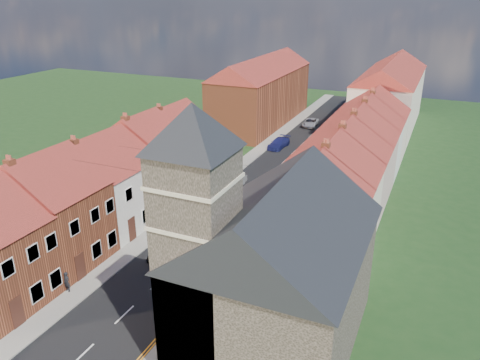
% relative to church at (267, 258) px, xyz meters
% --- Properties ---
extents(ground, '(160.00, 160.00, 0.00)m').
position_rel_church_xyz_m(ground, '(-9.36, -3.32, -5.88)').
color(ground, '#26441D').
rests_on(ground, ground).
extents(road, '(7.00, 90.00, 0.02)m').
position_rel_church_xyz_m(road, '(-9.36, 26.68, -5.87)').
color(road, black).
rests_on(road, ground).
extents(pavement_left, '(1.80, 90.00, 0.12)m').
position_rel_church_xyz_m(pavement_left, '(-13.76, 26.68, -5.82)').
color(pavement_left, '#AAA19A').
rests_on(pavement_left, ground).
extents(pavement_right, '(1.80, 90.00, 0.12)m').
position_rel_church_xyz_m(pavement_right, '(-4.96, 26.68, -5.82)').
color(pavement_right, '#AAA19A').
rests_on(pavement_right, ground).
extents(church, '(11.25, 14.25, 15.20)m').
position_rel_church_xyz_m(church, '(0.00, 0.00, 0.00)').
color(church, '#29251D').
rests_on(church, ground).
extents(cottage_r_tudor, '(8.30, 5.20, 9.00)m').
position_rel_church_xyz_m(cottage_r_tudor, '(-0.09, 9.37, -1.41)').
color(cottage_r_tudor, beige).
rests_on(cottage_r_tudor, ground).
extents(cottage_r_white_near, '(8.30, 6.00, 9.00)m').
position_rel_church_xyz_m(cottage_r_white_near, '(-0.06, 14.77, -1.40)').
color(cottage_r_white_near, beige).
rests_on(cottage_r_white_near, ground).
extents(cottage_r_cream_mid, '(8.30, 5.20, 9.00)m').
position_rel_church_xyz_m(cottage_r_cream_mid, '(-0.06, 20.17, -1.40)').
color(cottage_r_cream_mid, beige).
rests_on(cottage_r_cream_mid, ground).
extents(cottage_r_pink, '(8.30, 6.00, 9.00)m').
position_rel_church_xyz_m(cottage_r_pink, '(-0.06, 25.57, -1.40)').
color(cottage_r_pink, beige).
rests_on(cottage_r_pink, ground).
extents(cottage_r_white_far, '(8.30, 5.20, 9.00)m').
position_rel_church_xyz_m(cottage_r_white_far, '(-0.06, 30.97, -1.40)').
color(cottage_r_white_far, beige).
rests_on(cottage_r_white_far, ground).
extents(cottage_r_cream_far, '(8.30, 6.00, 9.00)m').
position_rel_church_xyz_m(cottage_r_cream_far, '(-0.06, 36.37, -1.40)').
color(cottage_r_cream_far, beige).
rests_on(cottage_r_cream_far, ground).
extents(cottage_l_cream, '(8.30, 6.30, 9.10)m').
position_rel_church_xyz_m(cottage_l_cream, '(-18.66, 2.22, -1.35)').
color(cottage_l_cream, brown).
rests_on(cottage_l_cream, ground).
extents(cottage_l_white, '(8.30, 6.90, 8.80)m').
position_rel_church_xyz_m(cottage_l_white, '(-18.66, 8.62, -1.51)').
color(cottage_l_white, beige).
rests_on(cottage_l_white, ground).
extents(cottage_l_brick_mid, '(8.30, 5.70, 9.10)m').
position_rel_church_xyz_m(cottage_l_brick_mid, '(-18.66, 14.72, -1.35)').
color(cottage_l_brick_mid, beige).
rests_on(cottage_l_brick_mid, ground).
extents(cottage_l_pink, '(8.30, 6.30, 8.80)m').
position_rel_church_xyz_m(cottage_l_pink, '(-18.66, 20.52, -1.51)').
color(cottage_l_pink, beige).
rests_on(cottage_l_pink, ground).
extents(block_right_far, '(8.30, 24.20, 10.50)m').
position_rel_church_xyz_m(block_right_far, '(-0.06, 51.68, -0.58)').
color(block_right_far, beige).
rests_on(block_right_far, ground).
extents(block_left_far, '(8.30, 24.20, 10.50)m').
position_rel_church_xyz_m(block_left_far, '(-18.66, 46.68, -0.58)').
color(block_left_far, brown).
rests_on(block_left_far, ground).
extents(lamppost, '(0.88, 0.15, 6.00)m').
position_rel_church_xyz_m(lamppost, '(-13.17, 16.68, -2.34)').
color(lamppost, black).
rests_on(lamppost, pavement_left).
extents(car_near, '(1.58, 3.79, 1.28)m').
position_rel_church_xyz_m(car_near, '(-10.86, 6.09, -5.24)').
color(car_near, black).
rests_on(car_near, ground).
extents(car_mid, '(1.64, 3.88, 1.24)m').
position_rel_church_xyz_m(car_mid, '(-11.72, 21.01, -5.25)').
color(car_mid, '#A7ABAF').
rests_on(car_mid, ground).
extents(car_far, '(2.21, 4.54, 1.27)m').
position_rel_church_xyz_m(car_far, '(-11.82, 35.77, -5.24)').
color(car_far, navy).
rests_on(car_far, ground).
extents(car_distant, '(2.35, 4.50, 1.21)m').
position_rel_church_xyz_m(car_distant, '(-10.86, 47.76, -5.27)').
color(car_distant, '#B8B9C1').
rests_on(car_distant, ground).
extents(pedestrian_left, '(0.57, 0.39, 1.50)m').
position_rel_church_xyz_m(pedestrian_left, '(-14.46, -0.91, -5.00)').
color(pedestrian_left, black).
rests_on(pedestrian_left, pavement_left).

